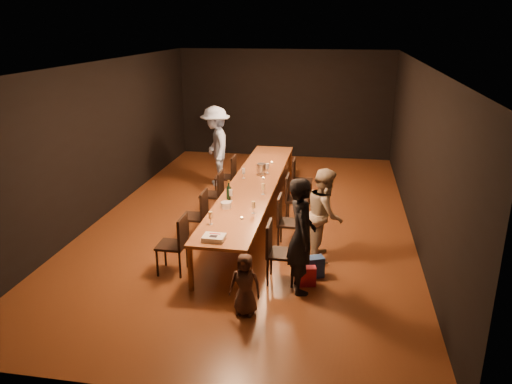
% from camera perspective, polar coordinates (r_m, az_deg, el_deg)
% --- Properties ---
extents(ground, '(10.00, 10.00, 0.00)m').
position_cam_1_polar(ground, '(9.90, -0.27, -3.05)').
color(ground, '#4A2112').
rests_on(ground, ground).
extents(room_shell, '(6.04, 10.04, 3.02)m').
position_cam_1_polar(room_shell, '(9.33, -0.29, 8.87)').
color(room_shell, black).
rests_on(room_shell, ground).
extents(table, '(0.90, 6.00, 0.75)m').
position_cam_1_polar(table, '(9.66, -0.27, 0.82)').
color(table, brown).
rests_on(table, ground).
extents(chair_right_0, '(0.42, 0.42, 0.93)m').
position_cam_1_polar(chair_right_0, '(7.43, 2.94, -6.94)').
color(chair_right_0, black).
rests_on(chair_right_0, ground).
extents(chair_right_1, '(0.42, 0.42, 0.93)m').
position_cam_1_polar(chair_right_1, '(8.52, 3.95, -3.47)').
color(chair_right_1, black).
rests_on(chair_right_1, ground).
extents(chair_right_2, '(0.42, 0.42, 0.93)m').
position_cam_1_polar(chair_right_2, '(9.63, 4.71, -0.79)').
color(chair_right_2, black).
rests_on(chair_right_2, ground).
extents(chair_right_3, '(0.42, 0.42, 0.93)m').
position_cam_1_polar(chair_right_3, '(10.77, 5.32, 1.32)').
color(chair_right_3, black).
rests_on(chair_right_3, ground).
extents(chair_left_0, '(0.42, 0.42, 0.93)m').
position_cam_1_polar(chair_left_0, '(7.79, -9.63, -5.92)').
color(chair_left_0, black).
rests_on(chair_left_0, ground).
extents(chair_left_1, '(0.42, 0.42, 0.93)m').
position_cam_1_polar(chair_left_1, '(8.84, -7.09, -2.73)').
color(chair_left_1, black).
rests_on(chair_left_1, ground).
extents(chair_left_2, '(0.42, 0.42, 0.93)m').
position_cam_1_polar(chair_left_2, '(9.92, -5.11, -0.23)').
color(chair_left_2, black).
rests_on(chair_left_2, ground).
extents(chair_left_3, '(0.42, 0.42, 0.93)m').
position_cam_1_polar(chair_left_3, '(11.02, -3.52, 1.78)').
color(chair_left_3, black).
rests_on(chair_left_3, ground).
extents(woman_birthday, '(0.53, 0.69, 1.70)m').
position_cam_1_polar(woman_birthday, '(7.06, 5.22, -4.99)').
color(woman_birthday, black).
rests_on(woman_birthday, ground).
extents(woman_tan, '(0.60, 0.76, 1.52)m').
position_cam_1_polar(woman_tan, '(8.13, 7.88, -2.49)').
color(woman_tan, '#BEAC8F').
rests_on(woman_tan, ground).
extents(man_blue, '(1.12, 1.39, 1.87)m').
position_cam_1_polar(man_blue, '(11.78, -4.62, 5.25)').
color(man_blue, '#96B4E8').
rests_on(man_blue, ground).
extents(child, '(0.43, 0.29, 0.86)m').
position_cam_1_polar(child, '(6.66, -1.27, -10.50)').
color(child, '#463027').
rests_on(child, ground).
extents(gift_bag_red, '(0.27, 0.19, 0.30)m').
position_cam_1_polar(gift_bag_red, '(7.48, 5.87, -9.55)').
color(gift_bag_red, red).
rests_on(gift_bag_red, ground).
extents(gift_bag_blue, '(0.31, 0.26, 0.32)m').
position_cam_1_polar(gift_bag_blue, '(7.73, 6.74, -8.47)').
color(gift_bag_blue, '#234897').
rests_on(gift_bag_blue, ground).
extents(birthday_cake, '(0.32, 0.26, 0.07)m').
position_cam_1_polar(birthday_cake, '(7.14, -4.83, -5.23)').
color(birthday_cake, white).
rests_on(birthday_cake, table).
extents(plate_stack, '(0.21, 0.21, 0.10)m').
position_cam_1_polar(plate_stack, '(8.34, -3.45, -1.48)').
color(plate_stack, white).
rests_on(plate_stack, table).
extents(champagne_bottle, '(0.10, 0.10, 0.35)m').
position_cam_1_polar(champagne_bottle, '(8.69, -3.13, 0.25)').
color(champagne_bottle, black).
rests_on(champagne_bottle, table).
extents(ice_bucket, '(0.20, 0.20, 0.21)m').
position_cam_1_polar(ice_bucket, '(10.20, 0.62, 2.69)').
color(ice_bucket, '#B2B1B6').
rests_on(ice_bucket, table).
extents(wineglass_0, '(0.06, 0.06, 0.21)m').
position_cam_1_polar(wineglass_0, '(7.67, -5.21, -2.98)').
color(wineglass_0, beige).
rests_on(wineglass_0, table).
extents(wineglass_1, '(0.06, 0.06, 0.21)m').
position_cam_1_polar(wineglass_1, '(8.06, -0.31, -1.77)').
color(wineglass_1, beige).
rests_on(wineglass_1, table).
extents(wineglass_2, '(0.06, 0.06, 0.21)m').
position_cam_1_polar(wineglass_2, '(8.63, -2.89, -0.38)').
color(wineglass_2, silver).
rests_on(wineglass_2, table).
extents(wineglass_3, '(0.06, 0.06, 0.21)m').
position_cam_1_polar(wineglass_3, '(8.95, 0.81, 0.34)').
color(wineglass_3, beige).
rests_on(wineglass_3, table).
extents(wineglass_4, '(0.06, 0.06, 0.21)m').
position_cam_1_polar(wineglass_4, '(9.89, -1.43, 2.15)').
color(wineglass_4, silver).
rests_on(wineglass_4, table).
extents(wineglass_5, '(0.06, 0.06, 0.21)m').
position_cam_1_polar(wineglass_5, '(10.22, 1.33, 2.71)').
color(wineglass_5, silver).
rests_on(wineglass_5, table).
extents(tealight_near, '(0.05, 0.05, 0.03)m').
position_cam_1_polar(tealight_near, '(7.86, -1.64, -3.02)').
color(tealight_near, '#B2B7B2').
rests_on(tealight_near, table).
extents(tealight_mid, '(0.05, 0.05, 0.03)m').
position_cam_1_polar(tealight_mid, '(9.86, 0.85, 1.58)').
color(tealight_mid, '#B2B7B2').
rests_on(tealight_mid, table).
extents(tealight_far, '(0.05, 0.05, 0.03)m').
position_cam_1_polar(tealight_far, '(10.98, 1.82, 3.37)').
color(tealight_far, '#B2B7B2').
rests_on(tealight_far, table).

